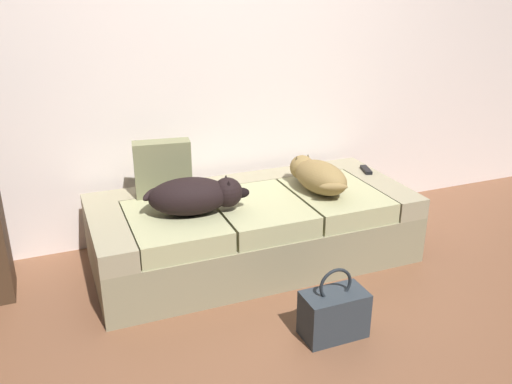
{
  "coord_description": "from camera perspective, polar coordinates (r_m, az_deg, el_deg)",
  "views": [
    {
      "loc": [
        -1.13,
        -1.87,
        1.67
      ],
      "look_at": [
        0.0,
        0.91,
        0.47
      ],
      "focal_mm": 37.82,
      "sensor_mm": 36.0,
      "label": 1
    }
  ],
  "objects": [
    {
      "name": "ground_plane",
      "position": [
        2.75,
        7.44,
        -15.92
      ],
      "size": [
        10.0,
        10.0,
        0.0
      ],
      "primitive_type": "plane",
      "color": "brown"
    },
    {
      "name": "back_wall",
      "position": [
        3.61,
        -3.99,
        17.38
      ],
      "size": [
        6.4,
        0.1,
        2.8
      ],
      "primitive_type": "cube",
      "color": "silver",
      "rests_on": "ground"
    },
    {
      "name": "couch",
      "position": [
        3.38,
        -0.32,
        -3.86
      ],
      "size": [
        1.95,
        0.88,
        0.42
      ],
      "color": "gray",
      "rests_on": "ground"
    },
    {
      "name": "dog_dark",
      "position": [
        3.05,
        -6.37,
        -0.36
      ],
      "size": [
        0.62,
        0.34,
        0.21
      ],
      "color": "black",
      "rests_on": "couch"
    },
    {
      "name": "dog_tan",
      "position": [
        3.38,
        6.49,
        1.75
      ],
      "size": [
        0.3,
        0.57,
        0.19
      ],
      "color": "olive",
      "rests_on": "couch"
    },
    {
      "name": "tv_remote",
      "position": [
        3.8,
        11.57,
        2.32
      ],
      "size": [
        0.08,
        0.16,
        0.02
      ],
      "primitive_type": "cube",
      "rotation": [
        0.0,
        0.0,
        -0.28
      ],
      "color": "black",
      "rests_on": "couch"
    },
    {
      "name": "throw_pillow",
      "position": [
        3.32,
        -9.84,
        2.48
      ],
      "size": [
        0.35,
        0.16,
        0.34
      ],
      "primitive_type": "cube",
      "rotation": [
        0.0,
        0.0,
        -0.14
      ],
      "color": "#787752",
      "rests_on": "couch"
    },
    {
      "name": "handbag",
      "position": [
        2.76,
        8.23,
        -12.58
      ],
      "size": [
        0.32,
        0.18,
        0.38
      ],
      "color": "#2C333A",
      "rests_on": "ground"
    }
  ]
}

